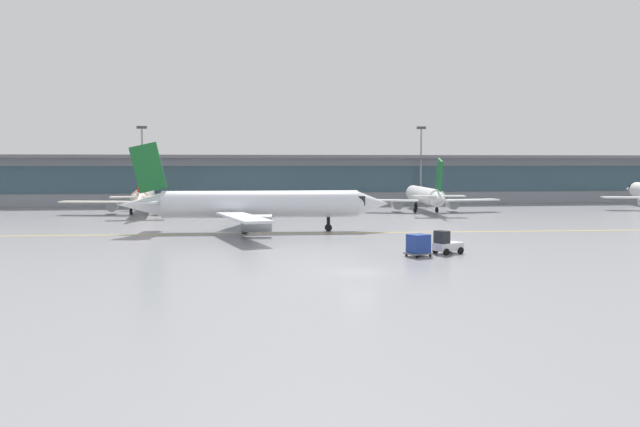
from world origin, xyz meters
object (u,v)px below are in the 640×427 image
(gate_airplane_2, at_px, (425,196))
(taxiing_regional_jet, at_px, (257,205))
(cargo_dolly_lead, at_px, (418,244))
(apron_light_mast_2, at_px, (421,162))
(gate_airplane_1, at_px, (143,197))
(apron_light_mast_1, at_px, (142,163))
(baggage_tug, at_px, (446,244))

(gate_airplane_2, relative_size, taxiing_regional_jet, 0.84)
(gate_airplane_2, bearing_deg, cargo_dolly_lead, 167.65)
(taxiing_regional_jet, relative_size, apron_light_mast_2, 2.10)
(apron_light_mast_2, bearing_deg, taxiing_regional_jet, -125.34)
(gate_airplane_1, relative_size, cargo_dolly_lead, 10.65)
(gate_airplane_1, xyz_separation_m, apron_light_mast_2, (50.46, 16.95, 5.54))
(gate_airplane_2, bearing_deg, gate_airplane_1, 92.22)
(apron_light_mast_1, bearing_deg, gate_airplane_1, -82.43)
(taxiing_regional_jet, distance_m, apron_light_mast_1, 49.71)
(gate_airplane_1, height_order, gate_airplane_2, gate_airplane_1)
(gate_airplane_1, xyz_separation_m, gate_airplane_2, (45.64, -1.99, -0.06))
(taxiing_regional_jet, height_order, cargo_dolly_lead, taxiing_regional_jet)
(gate_airplane_1, bearing_deg, gate_airplane_2, -96.77)
(baggage_tug, xyz_separation_m, apron_light_mast_2, (17.48, 68.37, 7.36))
(cargo_dolly_lead, xyz_separation_m, apron_light_mast_2, (20.40, 69.66, 7.20))
(cargo_dolly_lead, bearing_deg, gate_airplane_2, 49.11)
(cargo_dolly_lead, bearing_deg, taxiing_regional_jet, 96.39)
(apron_light_mast_1, xyz_separation_m, apron_light_mast_2, (52.51, 1.54, 0.19))
(baggage_tug, relative_size, apron_light_mast_2, 0.19)
(apron_light_mast_1, bearing_deg, taxiing_regional_jet, -67.37)
(taxiing_regional_jet, xyz_separation_m, apron_light_mast_1, (-19.04, 45.66, 4.91))
(taxiing_regional_jet, relative_size, cargo_dolly_lead, 12.38)
(apron_light_mast_1, distance_m, apron_light_mast_2, 52.53)
(baggage_tug, bearing_deg, gate_airplane_2, 51.83)
(gate_airplane_2, distance_m, baggage_tug, 51.05)
(baggage_tug, distance_m, cargo_dolly_lead, 3.20)
(gate_airplane_1, relative_size, taxiing_regional_jet, 0.86)
(taxiing_regional_jet, distance_m, baggage_tug, 26.63)
(cargo_dolly_lead, bearing_deg, gate_airplane_1, 95.88)
(taxiing_regional_jet, xyz_separation_m, cargo_dolly_lead, (13.07, -22.46, -2.11))
(gate_airplane_1, bearing_deg, cargo_dolly_lead, -154.57)
(gate_airplane_2, distance_m, apron_light_mast_1, 51.05)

